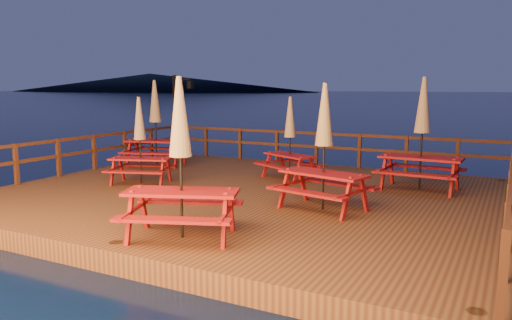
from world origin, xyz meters
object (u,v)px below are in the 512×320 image
at_px(picnic_table_2, 181,156).
at_px(picnic_table_1, 140,139).
at_px(lamp_post, 179,108).
at_px(picnic_table_0, 155,122).

bearing_deg(picnic_table_2, picnic_table_1, 116.81).
relative_size(lamp_post, picnic_table_0, 1.07).
height_order(lamp_post, picnic_table_1, lamp_post).
bearing_deg(picnic_table_2, picnic_table_0, 110.46).
bearing_deg(lamp_post, picnic_table_1, -64.47).
relative_size(picnic_table_0, picnic_table_1, 1.20).
height_order(picnic_table_1, picnic_table_2, picnic_table_2).
bearing_deg(lamp_post, picnic_table_2, -53.48).
distance_m(picnic_table_1, picnic_table_2, 5.17).
bearing_deg(picnic_table_2, lamp_post, 105.09).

